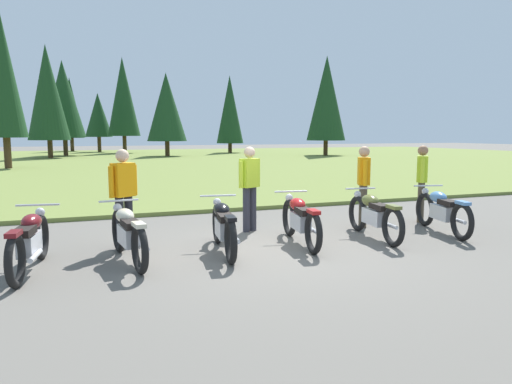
% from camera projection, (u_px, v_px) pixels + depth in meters
% --- Properties ---
extents(ground_plane, '(140.00, 140.00, 0.00)m').
position_uv_depth(ground_plane, '(269.00, 250.00, 7.95)').
color(ground_plane, '#605B54').
extents(grass_moorland, '(80.00, 44.00, 0.10)m').
position_uv_depth(grass_moorland, '(122.00, 161.00, 31.95)').
color(grass_moorland, olive).
rests_on(grass_moorland, ground).
extents(forest_treeline, '(35.78, 26.94, 8.86)m').
position_uv_depth(forest_treeline, '(108.00, 101.00, 39.57)').
color(forest_treeline, '#47331E').
rests_on(forest_treeline, ground).
extents(motorcycle_maroon, '(0.62, 2.09, 0.88)m').
position_uv_depth(motorcycle_maroon, '(30.00, 241.00, 6.63)').
color(motorcycle_maroon, black).
rests_on(motorcycle_maroon, ground).
extents(motorcycle_cream, '(0.62, 2.10, 0.88)m').
position_uv_depth(motorcycle_cream, '(128.00, 233.00, 7.15)').
color(motorcycle_cream, black).
rests_on(motorcycle_cream, ground).
extents(motorcycle_black, '(0.62, 2.09, 0.88)m').
position_uv_depth(motorcycle_black, '(223.00, 226.00, 7.71)').
color(motorcycle_black, black).
rests_on(motorcycle_black, ground).
extents(motorcycle_red, '(0.62, 2.09, 0.88)m').
position_uv_depth(motorcycle_red, '(300.00, 219.00, 8.30)').
color(motorcycle_red, black).
rests_on(motorcycle_red, ground).
extents(motorcycle_olive, '(0.62, 2.09, 0.88)m').
position_uv_depth(motorcycle_olive, '(374.00, 215.00, 8.78)').
color(motorcycle_olive, black).
rests_on(motorcycle_olive, ground).
extents(motorcycle_sky_blue, '(0.74, 2.07, 0.88)m').
position_uv_depth(motorcycle_sky_blue, '(442.00, 210.00, 9.26)').
color(motorcycle_sky_blue, black).
rests_on(motorcycle_sky_blue, ground).
extents(rider_near_row_end, '(0.51, 0.35, 1.67)m').
position_uv_depth(rider_near_row_end, '(250.00, 184.00, 9.34)').
color(rider_near_row_end, '#2D2D38').
rests_on(rider_near_row_end, ground).
extents(rider_in_hivis_vest, '(0.36, 0.50, 1.67)m').
position_uv_depth(rider_in_hivis_vest, '(363.00, 181.00, 9.79)').
color(rider_in_hivis_vest, '#4C4233').
rests_on(rider_in_hivis_vest, ground).
extents(rider_checking_bike, '(0.40, 0.45, 1.67)m').
position_uv_depth(rider_checking_bike, '(422.00, 179.00, 10.35)').
color(rider_checking_bike, '#4C4233').
rests_on(rider_checking_bike, ground).
extents(rider_with_back_turned, '(0.48, 0.37, 1.67)m').
position_uv_depth(rider_with_back_turned, '(124.00, 192.00, 7.96)').
color(rider_with_back_turned, black).
rests_on(rider_with_back_turned, ground).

